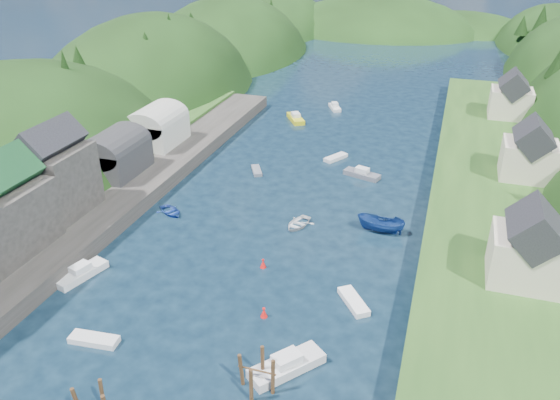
% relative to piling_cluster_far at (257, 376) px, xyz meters
% --- Properties ---
extents(ground, '(600.00, 600.00, 0.00)m').
position_rel_piling_cluster_far_xyz_m(ground, '(-6.14, 47.07, -1.36)').
color(ground, black).
rests_on(ground, ground).
extents(hillside_left, '(44.00, 245.56, 52.00)m').
position_rel_piling_cluster_far_xyz_m(hillside_left, '(-51.14, 72.07, -9.39)').
color(hillside_left, black).
rests_on(hillside_left, ground).
extents(far_hills, '(103.00, 68.00, 44.00)m').
position_rel_piling_cluster_far_xyz_m(far_hills, '(-4.92, 171.08, -12.16)').
color(far_hills, black).
rests_on(far_hills, ground).
extents(hill_trees, '(91.86, 150.48, 11.97)m').
position_rel_piling_cluster_far_xyz_m(hill_trees, '(-5.83, 62.39, 9.78)').
color(hill_trees, black).
rests_on(hill_trees, ground).
extents(quay_left, '(12.00, 110.00, 2.00)m').
position_rel_piling_cluster_far_xyz_m(quay_left, '(-30.14, 17.07, -0.36)').
color(quay_left, '#2D2B28').
rests_on(quay_left, ground).
extents(terrace_left_grass, '(12.00, 110.00, 2.50)m').
position_rel_piling_cluster_far_xyz_m(terrace_left_grass, '(-37.14, 17.07, -0.11)').
color(terrace_left_grass, '#234719').
rests_on(terrace_left_grass, ground).
extents(boat_sheds, '(7.00, 21.00, 7.50)m').
position_rel_piling_cluster_far_xyz_m(boat_sheds, '(-32.14, 36.07, 3.92)').
color(boat_sheds, '#2D2D30').
rests_on(boat_sheds, quay_left).
extents(terrace_right, '(16.00, 120.00, 2.40)m').
position_rel_piling_cluster_far_xyz_m(terrace_right, '(18.86, 37.07, -0.16)').
color(terrace_right, '#234719').
rests_on(terrace_right, ground).
extents(right_bank_cottages, '(9.00, 59.24, 8.41)m').
position_rel_piling_cluster_far_xyz_m(right_bank_cottages, '(21.86, 45.40, 4.49)').
color(right_bank_cottages, beige).
rests_on(right_bank_cottages, terrace_right).
extents(piling_cluster_far, '(3.20, 2.99, 3.85)m').
position_rel_piling_cluster_far_xyz_m(piling_cluster_far, '(0.00, 0.00, 0.00)').
color(piling_cluster_far, '#382314').
rests_on(piling_cluster_far, ground).
extents(channel_buoy_near, '(0.70, 0.70, 1.10)m').
position_rel_piling_cluster_far_xyz_m(channel_buoy_near, '(-2.47, 8.66, -0.88)').
color(channel_buoy_near, red).
rests_on(channel_buoy_near, ground).
extents(channel_buoy_far, '(0.70, 0.70, 1.10)m').
position_rel_piling_cluster_far_xyz_m(channel_buoy_far, '(-5.34, 16.54, -0.88)').
color(channel_buoy_far, red).
rests_on(channel_buoy_far, ground).
extents(moored_boats, '(33.48, 96.10, 2.50)m').
position_rel_piling_cluster_far_xyz_m(moored_boats, '(-8.70, 15.47, -0.67)').
color(moored_boats, navy).
rests_on(moored_boats, ground).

